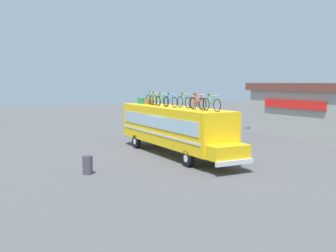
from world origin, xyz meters
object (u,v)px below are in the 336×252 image
at_px(rooftop_bicycle_4, 170,101).
at_px(trash_bin, 88,165).
at_px(rooftop_bicycle_2, 155,100).
at_px(rooftop_bicycle_5, 184,102).
at_px(rooftop_bicycle_3, 162,101).
at_px(rooftop_bicycle_1, 151,99).
at_px(rooftop_bicycle_7, 198,103).
at_px(luggage_bag_1, 142,101).
at_px(bus, 174,126).
at_px(rooftop_bicycle_8, 211,104).
at_px(luggage_bag_2, 149,101).
at_px(rooftop_bicycle_6, 196,102).

relative_size(rooftop_bicycle_4, trash_bin, 1.84).
bearing_deg(rooftop_bicycle_2, rooftop_bicycle_5, 7.57).
bearing_deg(trash_bin, rooftop_bicycle_3, 122.38).
xyz_separation_m(rooftop_bicycle_1, rooftop_bicycle_3, (2.02, -0.20, -0.01)).
bearing_deg(rooftop_bicycle_7, luggage_bag_1, -179.93).
xyz_separation_m(bus, luggage_bag_1, (-4.63, -0.11, 1.41)).
bearing_deg(trash_bin, rooftop_bicycle_8, 78.44).
xyz_separation_m(rooftop_bicycle_7, rooftop_bicycle_8, (1.04, 0.20, -0.00)).
distance_m(luggage_bag_1, luggage_bag_2, 0.86).
distance_m(luggage_bag_2, rooftop_bicycle_3, 2.73).
bearing_deg(rooftop_bicycle_6, rooftop_bicycle_8, -8.24).
bearing_deg(rooftop_bicycle_4, luggage_bag_2, 176.08).
xyz_separation_m(rooftop_bicycle_1, rooftop_bicycle_4, (3.09, -0.13, -0.01)).
bearing_deg(rooftop_bicycle_5, trash_bin, -75.27).
height_order(luggage_bag_2, rooftop_bicycle_7, rooftop_bicycle_7).
distance_m(luggage_bag_1, rooftop_bicycle_4, 4.62).
bearing_deg(rooftop_bicycle_6, rooftop_bicycle_1, -174.84).
height_order(bus, rooftop_bicycle_5, rooftop_bicycle_5).
xyz_separation_m(bus, rooftop_bicycle_3, (-1.09, -0.28, 1.57)).
distance_m(rooftop_bicycle_1, rooftop_bicycle_5, 4.16).
xyz_separation_m(rooftop_bicycle_3, rooftop_bicycle_7, (4.12, 0.18, 0.02)).
bearing_deg(luggage_bag_2, rooftop_bicycle_6, 3.30).
distance_m(rooftop_bicycle_3, rooftop_bicycle_4, 1.08).
height_order(rooftop_bicycle_4, rooftop_bicycle_5, rooftop_bicycle_5).
xyz_separation_m(luggage_bag_1, rooftop_bicycle_4, (4.61, -0.10, 0.16)).
relative_size(rooftop_bicycle_2, rooftop_bicycle_7, 1.00).
xyz_separation_m(rooftop_bicycle_2, trash_bin, (4.84, -6.07, -2.93)).
relative_size(rooftop_bicycle_2, rooftop_bicycle_8, 0.96).
bearing_deg(rooftop_bicycle_1, bus, 1.46).
relative_size(luggage_bag_2, trash_bin, 0.61).
bearing_deg(luggage_bag_1, rooftop_bicycle_2, -3.64).
relative_size(luggage_bag_2, rooftop_bicycle_5, 0.35).
relative_size(bus, rooftop_bicycle_3, 6.92).
height_order(luggage_bag_2, rooftop_bicycle_3, rooftop_bicycle_3).
bearing_deg(bus, trash_bin, -66.56).
height_order(rooftop_bicycle_3, rooftop_bicycle_6, rooftop_bicycle_6).
xyz_separation_m(rooftop_bicycle_1, rooftop_bicycle_8, (7.18, 0.17, 0.01)).
distance_m(luggage_bag_2, rooftop_bicycle_7, 6.83).
bearing_deg(bus, rooftop_bicycle_1, -178.54).
distance_m(bus, rooftop_bicycle_8, 4.36).
relative_size(rooftop_bicycle_1, rooftop_bicycle_4, 1.00).
bearing_deg(luggage_bag_1, rooftop_bicycle_1, 1.20).
distance_m(luggage_bag_1, rooftop_bicycle_5, 5.69).
bearing_deg(rooftop_bicycle_3, rooftop_bicycle_2, 179.43).
distance_m(luggage_bag_2, rooftop_bicycle_6, 5.86).
xyz_separation_m(rooftop_bicycle_1, trash_bin, (5.86, -6.26, -2.93)).
bearing_deg(rooftop_bicycle_2, rooftop_bicycle_3, -0.57).
relative_size(luggage_bag_2, rooftop_bicycle_2, 0.34).
distance_m(rooftop_bicycle_1, rooftop_bicycle_6, 5.18).
xyz_separation_m(bus, rooftop_bicycle_1, (-3.11, -0.08, 1.57)).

